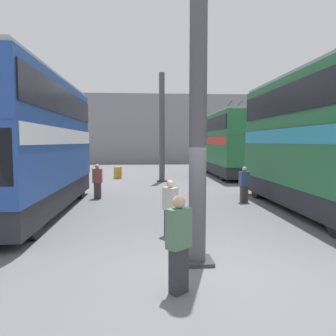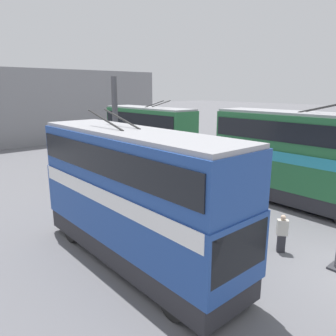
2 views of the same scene
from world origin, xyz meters
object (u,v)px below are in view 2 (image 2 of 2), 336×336
person_by_right_row (131,207)px  oil_drum (62,179)px  person_aisle_midway (282,233)px  bus_left_near (297,153)px  person_by_left_row (238,188)px  bus_right_far (134,190)px  bus_left_far (149,132)px

person_by_right_row → oil_drum: (8.35, -0.23, -0.42)m
person_aisle_midway → bus_left_near: bearing=165.2°
bus_left_near → person_by_left_row: size_ratio=6.13×
person_aisle_midway → person_by_right_row: 6.84m
oil_drum → bus_left_near: bearing=-145.5°
person_by_right_row → oil_drum: person_by_right_row is taller
person_aisle_midway → person_by_left_row: size_ratio=1.01×
bus_right_far → person_aisle_midway: 6.08m
person_by_right_row → bus_left_near: bearing=-106.5°
bus_left_near → bus_right_far: bearing=86.3°
oil_drum → person_aisle_midway: bearing=-169.7°
person_by_left_row → oil_drum: bearing=-163.5°
bus_left_near → bus_right_far: (0.67, 10.36, -0.09)m
bus_left_far → oil_drum: size_ratio=11.17×
bus_left_near → oil_drum: (12.00, 8.25, -2.48)m
person_by_left_row → person_by_right_row: size_ratio=0.97×
bus_right_far → person_by_left_row: bearing=-79.2°
bus_left_far → person_aisle_midway: size_ratio=5.94×
bus_left_far → person_by_left_row: bus_left_far is taller
person_by_left_row → person_by_right_row: 6.61m
bus_right_far → person_by_right_row: (2.99, -1.88, -1.97)m
bus_left_far → oil_drum: bus_left_far is taller
bus_left_far → person_by_right_row: size_ratio=5.81×
person_aisle_midway → oil_drum: person_aisle_midway is taller
bus_left_far → person_aisle_midway: (-15.66, 5.59, -1.92)m
bus_left_near → person_by_right_row: 9.46m
bus_left_near → person_by_right_row: bus_left_near is taller
bus_left_far → person_by_right_row: bearing=138.1°
bus_left_near → bus_left_far: (13.11, 0.00, -0.16)m
person_by_right_row → person_aisle_midway: bearing=-148.3°
bus_left_far → person_aisle_midway: bus_left_far is taller
bus_left_far → person_by_left_row: bearing=169.4°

